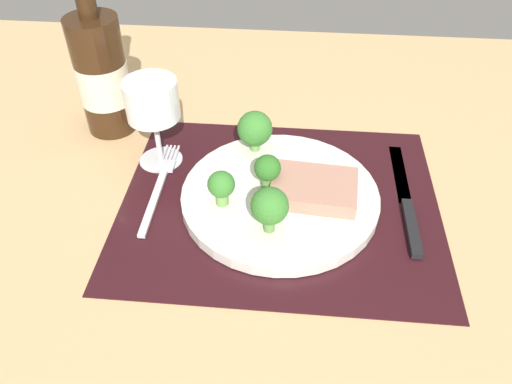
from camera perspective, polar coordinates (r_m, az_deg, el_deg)
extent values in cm
cube|color=tan|center=(69.82, 2.67, -2.10)|extent=(140.00, 110.00, 3.00)
cube|color=black|center=(68.69, 2.71, -1.11)|extent=(42.85, 35.55, 0.30)
cylinder|color=silver|center=(68.05, 2.73, -0.52)|extent=(26.61, 26.61, 1.60)
cube|color=tan|center=(66.56, 6.56, 0.19)|extent=(11.90, 9.08, 2.10)
cylinder|color=#6B994C|center=(65.40, -3.86, -0.70)|extent=(1.69, 1.69, 1.75)
sphere|color=#387A2D|center=(63.83, -3.95, 0.87)|extent=(3.53, 3.53, 3.53)
cylinder|color=#6B994C|center=(74.34, -0.12, 5.34)|extent=(1.41, 1.41, 1.58)
sphere|color=#387A2D|center=(72.63, -0.12, 7.21)|extent=(5.08, 5.08, 5.08)
cylinder|color=#5B8942|center=(61.71, 1.51, -3.61)|extent=(1.36, 1.36, 2.06)
sphere|color=#387A2D|center=(59.61, 1.56, -1.59)|extent=(4.65, 4.65, 4.65)
cylinder|color=#5B8942|center=(67.29, 1.29, 1.06)|extent=(1.59, 1.59, 2.12)
sphere|color=#2D6B23|center=(65.64, 1.32, 2.75)|extent=(3.54, 3.54, 3.54)
cube|color=silver|center=(69.40, -11.54, -1.11)|extent=(1.00, 13.00, 0.50)
cube|color=silver|center=(75.04, -10.13, 2.93)|extent=(2.40, 2.60, 0.40)
cube|color=silver|center=(77.60, -10.28, 4.39)|extent=(0.30, 3.60, 0.35)
cube|color=silver|center=(77.46, -9.84, 4.38)|extent=(0.30, 3.60, 0.35)
cube|color=silver|center=(77.32, -9.41, 4.36)|extent=(0.30, 3.60, 0.35)
cube|color=silver|center=(77.18, -8.98, 4.34)|extent=(0.30, 3.60, 0.35)
cube|color=black|center=(67.36, 17.22, -3.85)|extent=(1.40, 10.00, 0.80)
cube|color=silver|center=(75.90, 16.02, 2.21)|extent=(1.80, 13.00, 0.30)
cylinder|color=#331E0F|center=(81.64, -16.99, 12.42)|extent=(7.77, 7.77, 18.26)
cylinder|color=beige|center=(82.06, -16.86, 11.87)|extent=(7.93, 7.93, 6.39)
cylinder|color=silver|center=(77.00, -10.70, 3.66)|extent=(6.42, 6.42, 0.40)
cylinder|color=silver|center=(74.71, -11.07, 6.00)|extent=(0.80, 0.80, 7.37)
cylinder|color=silver|center=(71.21, -11.75, 10.20)|extent=(7.47, 7.47, 5.53)
cylinder|color=#560C19|center=(71.86, -11.61, 9.36)|extent=(6.58, 6.58, 3.03)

